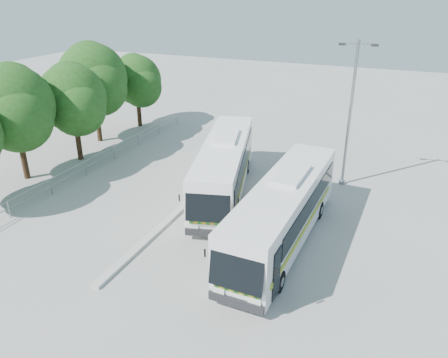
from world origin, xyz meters
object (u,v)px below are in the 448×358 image
at_px(coach_main, 224,166).
at_px(lamppost, 351,109).
at_px(tree_far_e, 137,80).
at_px(coach_adjacent, 283,211).
at_px(tree_far_d, 94,78).
at_px(tree_far_b, 14,106).
at_px(tree_far_c, 73,98).

height_order(coach_main, lamppost, lamppost).
relative_size(tree_far_e, coach_adjacent, 0.54).
relative_size(tree_far_d, tree_far_e, 1.24).
bearing_deg(tree_far_d, tree_far_e, 81.37).
height_order(tree_far_d, tree_far_e, tree_far_d).
bearing_deg(lamppost, tree_far_d, 170.70).
xyz_separation_m(coach_main, coach_adjacent, (4.55, -3.85, -0.01)).
xyz_separation_m(tree_far_b, tree_far_c, (0.89, 3.90, -0.31)).
xyz_separation_m(coach_main, lamppost, (6.08, 3.92, 2.96)).
relative_size(tree_far_b, coach_main, 0.63).
relative_size(tree_far_c, coach_main, 0.58).
bearing_deg(tree_far_d, lamppost, -2.46).
height_order(coach_main, coach_adjacent, coach_main).
relative_size(tree_far_c, tree_far_e, 1.10).
bearing_deg(tree_far_d, tree_far_c, -72.17).
relative_size(tree_far_c, tree_far_d, 0.88).
height_order(tree_far_b, tree_far_c, tree_far_b).
bearing_deg(coach_main, tree_far_e, 126.60).
xyz_separation_m(tree_far_e, coach_adjacent, (16.18, -13.06, -2.23)).
height_order(tree_far_c, lamppost, lamppost).
distance_m(tree_far_d, tree_far_e, 4.65).
xyz_separation_m(tree_far_b, coach_main, (12.02, 2.89, -2.91)).
xyz_separation_m(tree_far_c, tree_far_e, (-0.51, 8.20, -0.37)).
distance_m(tree_far_c, lamppost, 17.45).
height_order(tree_far_c, coach_main, tree_far_c).
bearing_deg(tree_far_e, coach_main, -38.38).
distance_m(coach_main, lamppost, 7.82).
bearing_deg(coach_main, coach_adjacent, -55.28).
bearing_deg(lamppost, coach_main, -154.00).
bearing_deg(lamppost, tree_far_b, -166.22).
xyz_separation_m(tree_far_d, tree_far_e, (0.68, 4.50, -0.93)).
xyz_separation_m(tree_far_c, coach_adjacent, (15.67, -4.86, -2.60)).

